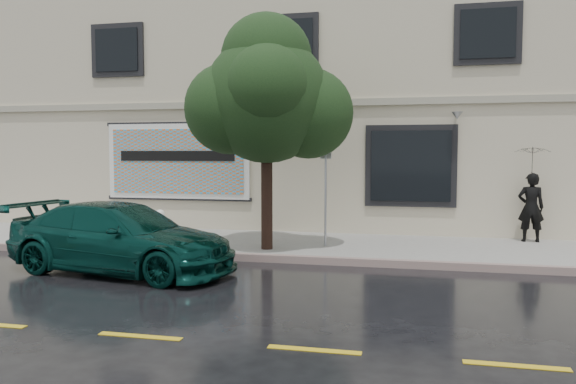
% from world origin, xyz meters
% --- Properties ---
extents(ground, '(90.00, 90.00, 0.00)m').
position_xyz_m(ground, '(0.00, 0.00, 0.00)').
color(ground, black).
rests_on(ground, ground).
extents(sidewalk, '(20.00, 3.50, 0.15)m').
position_xyz_m(sidewalk, '(0.00, 3.25, 0.07)').
color(sidewalk, '#9F9E96').
rests_on(sidewalk, ground).
extents(curb, '(20.00, 0.18, 0.16)m').
position_xyz_m(curb, '(0.00, 1.50, 0.07)').
color(curb, gray).
rests_on(curb, ground).
extents(road_marking, '(19.00, 0.12, 0.01)m').
position_xyz_m(road_marking, '(0.00, -3.50, 0.01)').
color(road_marking, gold).
rests_on(road_marking, ground).
extents(building, '(20.00, 8.12, 7.00)m').
position_xyz_m(building, '(0.00, 9.00, 3.50)').
color(building, beige).
rests_on(building, ground).
extents(billboard, '(4.30, 0.16, 2.20)m').
position_xyz_m(billboard, '(-3.20, 4.92, 2.05)').
color(billboard, white).
rests_on(billboard, ground).
extents(car, '(4.84, 2.73, 1.33)m').
position_xyz_m(car, '(-2.15, -0.10, 0.67)').
color(car, '#08332D').
rests_on(car, ground).
extents(pedestrian, '(0.61, 0.40, 1.66)m').
position_xyz_m(pedestrian, '(6.04, 4.57, 0.98)').
color(pedestrian, black).
rests_on(pedestrian, sidewalk).
extents(umbrella, '(1.00, 1.00, 0.63)m').
position_xyz_m(umbrella, '(6.04, 4.57, 2.12)').
color(umbrella, black).
rests_on(umbrella, pedestrian).
extents(street_tree, '(2.78, 2.78, 4.68)m').
position_xyz_m(street_tree, '(0.12, 2.20, 3.43)').
color(street_tree, '#321F16').
rests_on(street_tree, sidewalk).
extents(fire_hydrant, '(0.32, 0.30, 0.79)m').
position_xyz_m(fire_hydrant, '(-2.62, 2.56, 0.53)').
color(fire_hydrant, white).
rests_on(fire_hydrant, sidewalk).
extents(sign_pole, '(0.28, 0.14, 2.43)m').
position_xyz_m(sign_pole, '(1.33, 2.88, 1.62)').
color(sign_pole, '#92949A').
rests_on(sign_pole, sidewalk).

